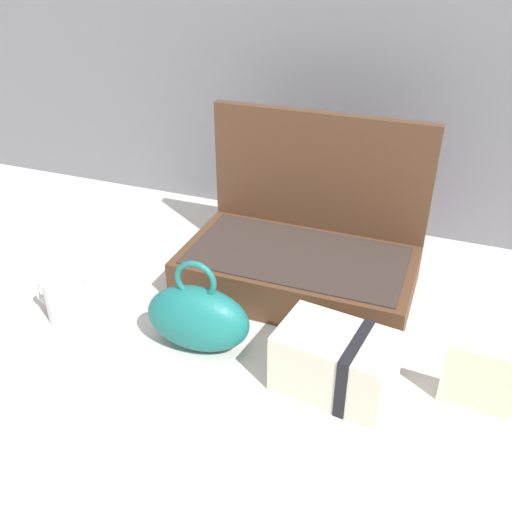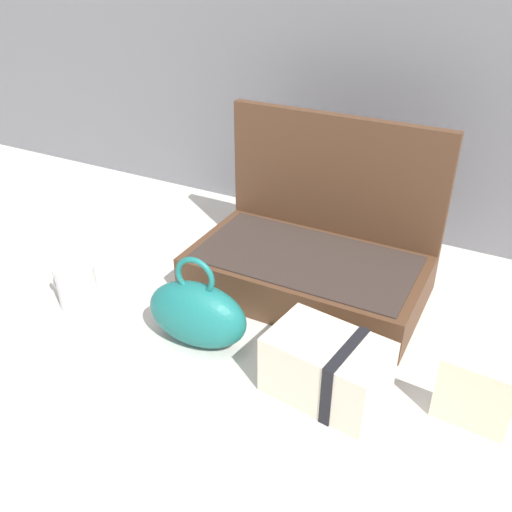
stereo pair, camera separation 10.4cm
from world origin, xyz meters
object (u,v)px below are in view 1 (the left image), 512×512
Objects in this scene: cream_toiletry_bag at (337,362)px; teal_pouch_handbag at (198,318)px; info_card_left at (479,383)px; open_suitcase at (302,252)px; coffee_mug at (65,298)px.

teal_pouch_handbag is at bearing 177.18° from cream_toiletry_bag.
teal_pouch_handbag is 1.73× the size of info_card_left.
teal_pouch_handbag is (-0.12, -0.29, -0.01)m from open_suitcase.
open_suitcase is 0.32m from teal_pouch_handbag.
teal_pouch_handbag reaches higher than info_card_left.
open_suitcase is at bearing 149.05° from info_card_left.
cream_toiletry_bag is 0.24m from info_card_left.
cream_toiletry_bag is at bearing -0.13° from coffee_mug.
teal_pouch_handbag is at bearing -174.20° from info_card_left.
info_card_left is (0.40, -0.28, -0.02)m from open_suitcase.
info_card_left reaches higher than cream_toiletry_bag.
info_card_left is at bearing 2.06° from coffee_mug.
coffee_mug is 0.98× the size of info_card_left.
teal_pouch_handbag is 0.31m from coffee_mug.
cream_toiletry_bag is at bearing -168.66° from info_card_left.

